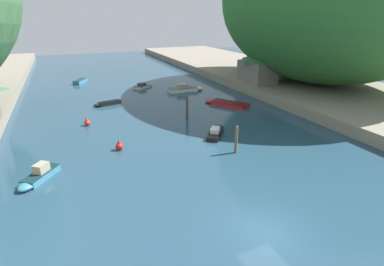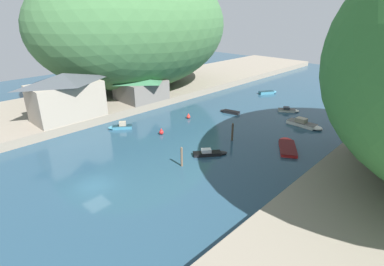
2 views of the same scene
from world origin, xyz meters
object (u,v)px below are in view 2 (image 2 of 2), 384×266
(boat_navy_launch, at_px, (229,112))
(person_on_quay, at_px, (61,120))
(boat_far_upstream, at_px, (287,146))
(channel_buoy_far, at_px, (161,132))
(boat_cabin_cruiser, at_px, (305,124))
(boat_open_rowboat, at_px, (289,110))
(boat_far_right_bank, at_px, (268,92))
(person_by_boathouse, at_px, (94,112))
(waterfront_building, at_px, (66,96))
(channel_buoy_near, at_px, (188,116))
(boat_yellow_tender, at_px, (210,153))
(boat_near_quay, at_px, (120,127))
(right_bank_cottage, at_px, (378,129))
(boathouse_shed, at_px, (141,85))

(boat_navy_launch, xyz_separation_m, person_on_quay, (-12.50, -26.49, 2.12))
(boat_far_upstream, relative_size, channel_buoy_far, 6.22)
(boat_navy_launch, distance_m, boat_cabin_cruiser, 13.83)
(boat_open_rowboat, bearing_deg, boat_far_upstream, -6.17)
(boat_open_rowboat, xyz_separation_m, boat_navy_launch, (-7.63, -8.75, -0.03))
(boat_far_right_bank, relative_size, person_by_boathouse, 2.58)
(boat_far_upstream, relative_size, boat_far_right_bank, 1.50)
(boat_far_upstream, height_order, boat_cabin_cruiser, boat_cabin_cruiser)
(waterfront_building, distance_m, channel_buoy_far, 16.84)
(channel_buoy_near, bearing_deg, waterfront_building, -125.63)
(boat_far_right_bank, height_order, channel_buoy_near, channel_buoy_near)
(boat_navy_launch, height_order, channel_buoy_near, channel_buoy_near)
(boat_yellow_tender, distance_m, person_on_quay, 24.16)
(boat_far_upstream, distance_m, boat_far_right_bank, 29.34)
(person_on_quay, bearing_deg, boat_near_quay, -47.07)
(waterfront_building, xyz_separation_m, boat_cabin_cruiser, (28.43, 27.39, -4.84))
(person_by_boathouse, bearing_deg, person_on_quay, -160.82)
(boat_near_quay, distance_m, boat_navy_launch, 20.58)
(boat_far_right_bank, height_order, boat_cabin_cruiser, boat_cabin_cruiser)
(channel_buoy_far, bearing_deg, person_on_quay, -136.75)
(boat_near_quay, xyz_separation_m, boat_far_upstream, (23.20, 12.69, -0.15))
(boat_far_upstream, bearing_deg, person_on_quay, -177.04)
(boat_far_upstream, relative_size, boat_navy_launch, 1.64)
(channel_buoy_far, height_order, person_by_boathouse, person_by_boathouse)
(boat_far_right_bank, height_order, boat_navy_launch, boat_far_right_bank)
(boat_open_rowboat, relative_size, person_on_quay, 2.42)
(boat_far_upstream, relative_size, channel_buoy_near, 6.53)
(boat_near_quay, relative_size, person_on_quay, 2.22)
(boat_far_right_bank, bearing_deg, boat_navy_launch, -53.82)
(right_bank_cottage, height_order, channel_buoy_far, right_bank_cottage)
(waterfront_building, distance_m, boat_far_upstream, 35.50)
(channel_buoy_near, distance_m, person_by_boathouse, 16.29)
(boat_open_rowboat, distance_m, person_on_quay, 40.64)
(boat_near_quay, height_order, boat_open_rowboat, boat_near_quay)
(boat_yellow_tender, relative_size, boat_far_right_bank, 1.01)
(boat_cabin_cruiser, height_order, person_on_quay, person_on_quay)
(boathouse_shed, distance_m, boat_far_upstream, 31.33)
(boathouse_shed, distance_m, person_by_boathouse, 12.79)
(boat_near_quay, distance_m, boat_far_right_bank, 36.81)
(person_by_boathouse, bearing_deg, boat_yellow_tender, -56.70)
(boathouse_shed, relative_size, channel_buoy_near, 9.12)
(boat_navy_launch, height_order, channel_buoy_far, channel_buoy_far)
(boat_navy_launch, bearing_deg, boathouse_shed, 106.50)
(boat_open_rowboat, bearing_deg, channel_buoy_far, -52.92)
(right_bank_cottage, relative_size, boat_yellow_tender, 1.54)
(right_bank_cottage, height_order, boat_near_quay, right_bank_cottage)
(boat_far_upstream, bearing_deg, boat_near_quay, 175.74)
(boathouse_shed, height_order, boat_far_right_bank, boathouse_shed)
(boat_far_right_bank, distance_m, person_on_quay, 45.10)
(boat_far_right_bank, xyz_separation_m, channel_buoy_near, (-1.26, -24.97, 0.07))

